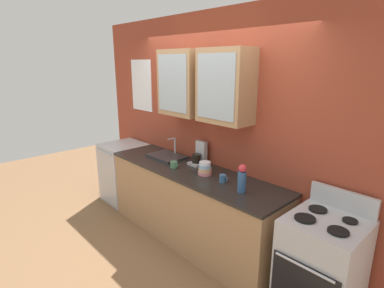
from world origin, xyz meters
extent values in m
plane|color=brown|center=(0.00, 0.00, 0.00)|extent=(10.00, 10.00, 0.00)
cube|color=#993D28|center=(0.00, 0.39, 1.37)|extent=(4.51, 0.10, 2.74)
cube|color=#A87F56|center=(-0.35, 0.18, 1.92)|extent=(0.61, 0.31, 0.79)
cube|color=#9EADB7|center=(-0.35, 0.02, 1.92)|extent=(0.51, 0.01, 0.67)
cube|color=#A87F56|center=(0.35, 0.18, 1.92)|extent=(0.61, 0.31, 0.79)
cube|color=#9EADB7|center=(0.35, 0.02, 1.92)|extent=(0.51, 0.01, 0.67)
cube|color=white|center=(-1.47, 0.33, 1.82)|extent=(0.51, 0.01, 0.76)
cube|color=#A87F56|center=(0.00, 0.00, 0.45)|extent=(2.46, 0.65, 0.90)
cube|color=black|center=(0.00, 0.00, 0.91)|extent=(2.49, 0.68, 0.03)
cube|color=silver|center=(1.63, 0.00, 0.46)|extent=(0.59, 0.61, 0.93)
cylinder|color=silver|center=(1.63, -0.34, 0.67)|extent=(0.47, 0.02, 0.02)
cube|color=silver|center=(1.63, 0.28, 1.02)|extent=(0.56, 0.04, 0.18)
cylinder|color=black|center=(1.50, -0.11, 0.94)|extent=(0.17, 0.17, 0.02)
cylinder|color=black|center=(1.76, -0.11, 0.94)|extent=(0.16, 0.16, 0.02)
cylinder|color=black|center=(1.50, 0.11, 0.94)|extent=(0.15, 0.15, 0.02)
cylinder|color=black|center=(1.76, 0.11, 0.94)|extent=(0.12, 0.12, 0.02)
cube|color=#2D2D30|center=(-0.57, 0.09, 0.94)|extent=(0.49, 0.35, 0.03)
cylinder|color=silver|center=(-0.57, 0.23, 1.06)|extent=(0.02, 0.02, 0.21)
cylinder|color=silver|center=(-0.57, 0.17, 1.17)|extent=(0.02, 0.12, 0.02)
cylinder|color=#D87F84|center=(0.23, 0.01, 0.95)|extent=(0.16, 0.16, 0.04)
cylinder|color=#E0AD7F|center=(0.23, 0.01, 0.98)|extent=(0.15, 0.15, 0.05)
cylinder|color=#8CB7E0|center=(0.23, 0.01, 1.02)|extent=(0.14, 0.14, 0.05)
cylinder|color=white|center=(0.23, 0.01, 1.06)|extent=(0.13, 0.13, 0.04)
cylinder|color=#33598C|center=(0.81, -0.06, 1.03)|extent=(0.09, 0.09, 0.21)
sphere|color=#D8333F|center=(0.81, -0.06, 1.17)|extent=(0.08, 0.08, 0.08)
cylinder|color=#4C7F59|center=(-0.19, -0.10, 0.97)|extent=(0.09, 0.09, 0.08)
torus|color=#4C7F59|center=(-0.14, -0.10, 0.97)|extent=(0.05, 0.01, 0.05)
cylinder|color=#38608C|center=(0.52, -0.01, 0.97)|extent=(0.07, 0.07, 0.08)
torus|color=#38608C|center=(0.56, -0.01, 0.97)|extent=(0.05, 0.01, 0.05)
cube|color=silver|center=(-1.56, 0.00, 0.46)|extent=(0.60, 0.62, 0.93)
cube|color=silver|center=(-1.56, -0.31, 0.46)|extent=(0.57, 0.01, 0.83)
cylinder|color=silver|center=(-1.56, -0.34, 0.87)|extent=(0.45, 0.02, 0.02)
cube|color=#B7B7BC|center=(-0.08, 0.18, 0.94)|extent=(0.17, 0.20, 0.03)
cylinder|color=black|center=(-0.08, 0.16, 1.01)|extent=(0.11, 0.11, 0.11)
cube|color=#B7B7BC|center=(-0.08, 0.25, 1.09)|extent=(0.15, 0.06, 0.26)
camera|label=1|loc=(2.49, -2.29, 2.17)|focal=28.22mm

